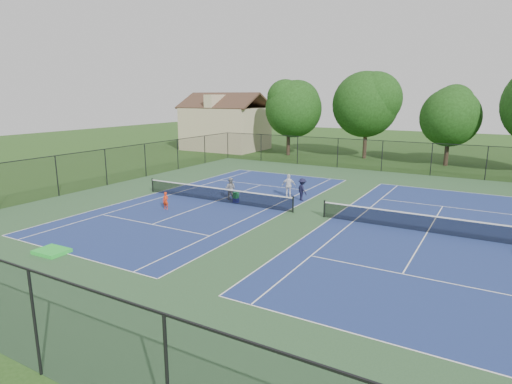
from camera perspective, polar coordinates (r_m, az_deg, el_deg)
The scene contains 16 objects.
ground at distance 26.86m, azimuth 6.97°, elevation -3.05°, with size 140.00×140.00×0.00m, color #234716.
court_pad at distance 26.86m, azimuth 6.97°, elevation -3.04°, with size 36.00×36.00×0.01m, color #2C4F2C.
tennis_court_left at distance 30.15m, azimuth -5.34°, elevation -1.06°, with size 12.00×23.83×1.07m.
tennis_court_right at distance 25.08m, azimuth 21.89°, elevation -4.82°, with size 12.00×23.83×1.07m.
perimeter_fence at distance 26.47m, azimuth 7.06°, elevation 0.29°, with size 36.08×36.08×3.02m.
tree_back_a at distance 53.10m, azimuth 4.41°, elevation 11.41°, with size 6.80×6.80×9.15m.
tree_back_b at distance 51.77m, azimuth 14.61°, elevation 11.62°, with size 7.60×7.60×10.03m.
tree_back_c at distance 49.13m, azimuth 24.50°, elevation 9.56°, with size 6.00×6.00×8.40m.
clapboard_house at distance 59.09m, azimuth -4.08°, elevation 8.69°, with size 10.80×8.10×7.65m.
child_player at distance 28.42m, azimuth -11.96°, elevation -1.15°, with size 0.42×0.28×1.15m, color red.
instructor at distance 30.44m, azimuth -3.43°, elevation 0.45°, with size 0.77×0.60×1.59m, color gray.
bystander_a at distance 31.14m, azimuth 4.39°, elevation 0.84°, with size 1.01×0.42×1.72m, color white.
bystander_b at distance 30.21m, azimuth 6.20°, elevation 0.32°, with size 1.04×0.60×1.61m, color #171732.
ball_crate at distance 29.70m, azimuth -2.69°, elevation -1.12°, with size 0.35×0.30×0.31m, color navy.
ball_hopper at distance 29.61m, azimuth -2.70°, elevation -0.43°, with size 0.33×0.28×0.42m, color green.
green_tarp at distance 22.52m, azimuth -25.59°, elevation -7.14°, with size 1.49×1.15×0.17m, color green.
Camera 1 is at (10.01, -23.84, 7.29)m, focal length 30.00 mm.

